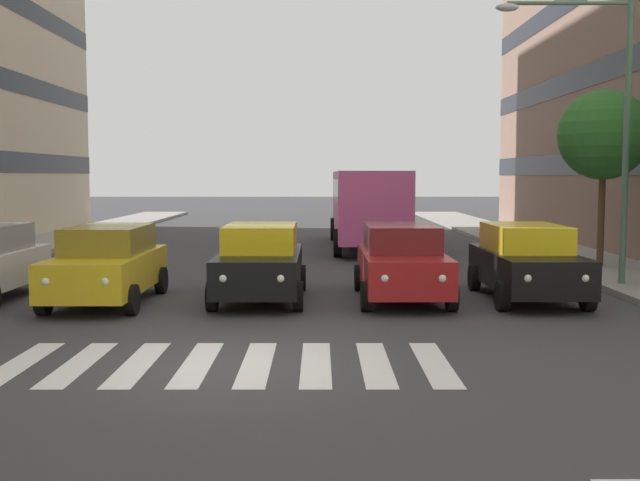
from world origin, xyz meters
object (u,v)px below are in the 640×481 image
(car_1, at_px, (402,261))
(street_tree_2, at_px, (604,135))
(street_lamp_left, at_px, (604,108))
(car_0, at_px, (526,261))
(car_2, at_px, (260,261))
(car_3, at_px, (107,264))
(bus_behind_traffic, at_px, (367,200))

(car_1, height_order, street_tree_2, street_tree_2)
(street_lamp_left, xyz_separation_m, street_tree_2, (-1.43, -3.80, -0.47))
(car_0, xyz_separation_m, street_lamp_left, (-2.26, -1.59, 3.62))
(car_2, height_order, street_lamp_left, street_lamp_left)
(car_3, bearing_deg, street_lamp_left, -170.05)
(bus_behind_traffic, bearing_deg, car_0, 102.67)
(car_1, height_order, car_2, same)
(car_0, relative_size, car_1, 1.00)
(car_3, distance_m, street_tree_2, 14.76)
(car_1, distance_m, bus_behind_traffic, 12.79)
(car_2, height_order, street_tree_2, street_tree_2)
(car_1, bearing_deg, bus_behind_traffic, -90.00)
(car_0, height_order, bus_behind_traffic, bus_behind_traffic)
(street_lamp_left, bearing_deg, bus_behind_traffic, -65.30)
(car_3, bearing_deg, street_tree_2, -156.01)
(car_1, height_order, car_3, same)
(car_2, bearing_deg, car_0, -179.77)
(car_2, height_order, car_3, same)
(car_2, relative_size, street_lamp_left, 0.63)
(car_0, height_order, car_1, same)
(car_3, height_order, street_tree_2, street_tree_2)
(car_3, distance_m, street_lamp_left, 12.46)
(car_0, distance_m, car_1, 2.86)
(car_2, bearing_deg, bus_behind_traffic, -104.21)
(car_2, xyz_separation_m, car_3, (3.38, 0.44, 0.00))
(car_0, relative_size, car_2, 1.00)
(bus_behind_traffic, distance_m, street_lamp_left, 12.55)
(car_0, height_order, car_2, same)
(bus_behind_traffic, bearing_deg, street_lamp_left, 114.70)
(street_lamp_left, relative_size, street_tree_2, 1.34)
(car_0, distance_m, street_tree_2, 7.26)
(car_0, distance_m, car_3, 9.49)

